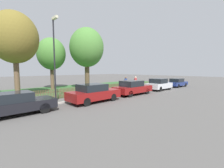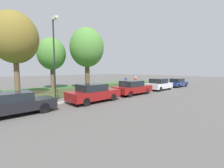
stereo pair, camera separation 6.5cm
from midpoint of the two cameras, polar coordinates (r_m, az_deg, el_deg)
The scene contains 16 objects.
ground_plane at distance 14.19m, azimuth -6.29°, elevation -5.38°, with size 120.00×120.00×0.00m, color #565451.
kerb_stone at distance 14.25m, azimuth -6.53°, elevation -5.08°, with size 42.35×0.20×0.12m, color #B2ADA3.
grass_strip at distance 20.50m, azimuth -18.72°, elevation -2.29°, with size 42.35×10.49×0.01m, color #33602D.
park_fence at distance 15.85m, azimuth -10.93°, elevation -2.59°, with size 42.35×0.05×0.94m.
parked_car_silver_hatchback at distance 10.48m, azimuth -32.76°, elevation -6.21°, with size 4.19×1.77×1.35m.
parked_car_black_saloon at distance 12.48m, azimuth -6.88°, elevation -3.36°, with size 4.44×1.95×1.50m.
parked_car_navy_estate at distance 16.12m, azimuth 7.96°, elevation -1.36°, with size 4.59×1.91×1.51m.
parked_car_red_compact at distance 20.59m, azimuth 17.55°, elevation -0.11°, with size 3.90×1.90×1.52m.
parked_car_white_van at distance 25.52m, azimuth 23.72°, elevation 0.49°, with size 4.08×1.77×1.32m.
covered_motorcycle at distance 15.46m, azimuth -3.45°, elevation -1.97°, with size 1.84×0.74×1.11m.
tree_behind_motorcycle at distance 16.94m, azimuth -33.00°, elevation 14.49°, with size 4.12×4.12×7.98m.
tree_mid_park at distance 22.19m, azimuth -21.95°, elevation 10.51°, with size 3.73×3.73×6.96m.
tree_far_left at distance 21.33m, azimuth -9.45°, elevation 13.42°, with size 4.63×4.63×8.36m.
pedestrian_near_fence at distance 19.55m, azimuth 9.07°, elevation 0.57°, with size 0.51×0.51×1.81m.
pedestrian_by_lamp at distance 18.87m, azimuth 5.38°, elevation 0.42°, with size 0.43×0.43×1.79m.
street_lamp at distance 12.82m, azimuth -20.92°, elevation 11.57°, with size 0.20×0.79×6.66m.
Camera 2 is at (-8.30, -11.20, 2.64)m, focal length 24.00 mm.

